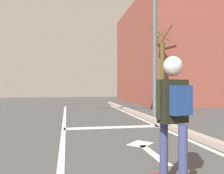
% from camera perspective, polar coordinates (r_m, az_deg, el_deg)
% --- Properties ---
extents(lane_line_center, '(0.12, 20.00, 0.01)m').
position_cam_1_polar(lane_line_center, '(6.00, -11.73, -12.51)').
color(lane_line_center, silver).
rests_on(lane_line_center, ground).
extents(lane_line_curbside, '(0.12, 20.00, 0.01)m').
position_cam_1_polar(lane_line_curbside, '(6.68, 15.84, -11.21)').
color(lane_line_curbside, silver).
rests_on(lane_line_curbside, ground).
extents(stop_bar, '(3.18, 0.40, 0.01)m').
position_cam_1_polar(stop_bar, '(7.74, 0.52, -9.64)').
color(stop_bar, silver).
rests_on(stop_bar, ground).
extents(lane_arrow_stem, '(0.16, 1.40, 0.01)m').
position_cam_1_polar(lane_arrow_stem, '(4.85, 9.94, -15.57)').
color(lane_arrow_stem, silver).
rests_on(lane_arrow_stem, ground).
extents(lane_arrow_head, '(0.71, 0.71, 0.01)m').
position_cam_1_polar(lane_arrow_head, '(5.63, 6.79, -13.35)').
color(lane_arrow_head, silver).
rests_on(lane_arrow_head, ground).
extents(curb_strip, '(0.24, 24.00, 0.14)m').
position_cam_1_polar(curb_strip, '(6.78, 17.76, -10.46)').
color(curb_strip, '#A79990').
rests_on(curb_strip, ground).
extents(skater, '(0.44, 0.61, 1.61)m').
position_cam_1_polar(skater, '(3.08, 14.60, -3.90)').
color(skater, navy).
rests_on(skater, skateboard).
extents(traffic_signal_mast, '(5.39, 0.34, 5.79)m').
position_cam_1_polar(traffic_signal_mast, '(9.63, 2.13, 17.12)').
color(traffic_signal_mast, '#506361').
rests_on(traffic_signal_mast, ground).
extents(roadside_tree, '(1.20, 1.18, 4.78)m').
position_cam_1_polar(roadside_tree, '(13.62, 11.96, 3.58)').
color(roadside_tree, '#50451F').
rests_on(roadside_tree, ground).
extents(building_block, '(12.39, 10.63, 7.88)m').
position_cam_1_polar(building_block, '(21.89, 20.50, 7.01)').
color(building_block, brown).
rests_on(building_block, ground).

